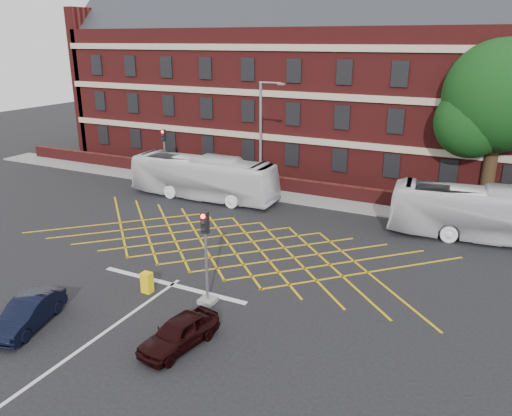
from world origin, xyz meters
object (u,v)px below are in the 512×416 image
at_px(car_navy, 28,313).
at_px(car_maroon, 179,333).
at_px(street_lamp, 261,163).
at_px(bus_left, 203,177).
at_px(traffic_light_near, 206,267).
at_px(traffic_light_far, 165,160).
at_px(deciduous_tree, 498,104).
at_px(direction_signs, 152,164).
at_px(bus_right, 492,214).
at_px(utility_cabinet, 147,283).

height_order(car_navy, car_maroon, car_navy).
relative_size(car_maroon, street_lamp, 0.42).
bearing_deg(bus_left, car_navy, -171.16).
height_order(car_navy, street_lamp, street_lamp).
height_order(bus_left, traffic_light_near, traffic_light_near).
bearing_deg(traffic_light_far, deciduous_tree, 10.80).
bearing_deg(deciduous_tree, traffic_light_near, -116.79).
distance_m(bus_left, street_lamp, 4.51).
bearing_deg(direction_signs, car_navy, -65.18).
bearing_deg(bus_right, direction_signs, 78.99).
distance_m(street_lamp, utility_cabinet, 14.74).
xyz_separation_m(street_lamp, utility_cabinet, (1.23, -14.50, -2.37)).
distance_m(deciduous_tree, traffic_light_far, 24.73).
bearing_deg(deciduous_tree, street_lamp, -157.56).
distance_m(bus_right, street_lamp, 15.04).
relative_size(bus_right, utility_cabinet, 11.55).
xyz_separation_m(deciduous_tree, direction_signs, (-24.90, -4.71, -5.70)).
bearing_deg(street_lamp, car_maroon, -73.82).
relative_size(car_maroon, traffic_light_near, 0.82).
relative_size(traffic_light_near, street_lamp, 0.51).
bearing_deg(utility_cabinet, car_maroon, -37.23).
distance_m(car_maroon, deciduous_tree, 25.92).
xyz_separation_m(deciduous_tree, traffic_light_near, (-10.10, -20.00, -5.31)).
distance_m(bus_left, traffic_light_far, 5.75).
xyz_separation_m(car_navy, traffic_light_far, (-8.16, 20.38, 1.15)).
distance_m(traffic_light_far, utility_cabinet, 19.16).
bearing_deg(traffic_light_far, bus_left, -25.21).
bearing_deg(traffic_light_near, traffic_light_far, 131.36).
relative_size(deciduous_tree, direction_signs, 5.13).
xyz_separation_m(car_navy, direction_signs, (-9.34, 20.19, 0.77)).
bearing_deg(street_lamp, traffic_light_far, 171.55).
xyz_separation_m(traffic_light_far, utility_cabinet, (10.62, -15.90, -1.27)).
height_order(bus_left, traffic_light_far, traffic_light_far).
height_order(car_navy, direction_signs, direction_signs).
relative_size(traffic_light_near, direction_signs, 1.94).
height_order(street_lamp, utility_cabinet, street_lamp).
height_order(bus_right, car_maroon, bus_right).
relative_size(bus_right, car_maroon, 3.24).
bearing_deg(direction_signs, traffic_light_near, -45.93).
bearing_deg(car_navy, traffic_light_far, 96.30).
bearing_deg(traffic_light_far, direction_signs, -170.77).
height_order(deciduous_tree, street_lamp, deciduous_tree).
bearing_deg(traffic_light_near, direction_signs, 134.07).
bearing_deg(street_lamp, bus_right, -2.00).
distance_m(traffic_light_far, direction_signs, 1.25).
distance_m(bus_right, car_navy, 24.59).
distance_m(bus_left, car_navy, 18.21).
bearing_deg(traffic_light_near, deciduous_tree, 63.21).
distance_m(car_maroon, traffic_light_far, 23.73).
xyz_separation_m(bus_left, traffic_light_far, (-5.20, 2.45, 0.20)).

